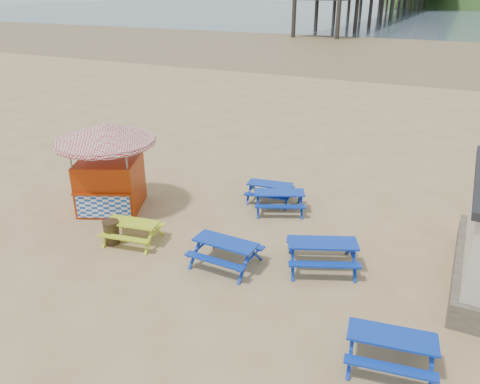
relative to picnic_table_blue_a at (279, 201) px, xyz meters
The scene contains 11 objects.
ground 2.75m from the picnic_table_blue_a, 104.78° to the right, with size 400.00×400.00×0.00m, color tan.
wet_sand 52.37m from the picnic_table_blue_a, 90.76° to the left, with size 400.00×400.00×0.00m, color olive.
sea 167.37m from the picnic_table_blue_a, 90.24° to the left, with size 400.00×400.00×0.00m, color #4B5E6B.
picnic_table_blue_a is the anchor object (origin of this frame).
picnic_table_blue_b 0.95m from the picnic_table_blue_a, 134.21° to the left, with size 1.92×1.64×0.72m.
picnic_table_blue_d 4.16m from the picnic_table_blue_a, 90.83° to the right, with size 1.95×1.59×0.80m.
picnic_table_blue_e 7.99m from the picnic_table_blue_a, 50.59° to the right, with size 2.11×1.80×0.79m.
picnic_table_blue_f 3.96m from the picnic_table_blue_a, 49.82° to the right, with size 2.52×2.31×0.85m.
picnic_table_yellow 5.47m from the picnic_table_blue_a, 128.80° to the right, with size 1.94×1.67×0.73m.
ice_cream_kiosk 6.50m from the picnic_table_blue_a, 156.53° to the right, with size 4.85×4.85×3.28m.
litter_bin 6.12m from the picnic_table_blue_a, 130.74° to the right, with size 0.53×0.53×0.78m.
Camera 1 is at (6.32, -12.14, 7.67)m, focal length 35.00 mm.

